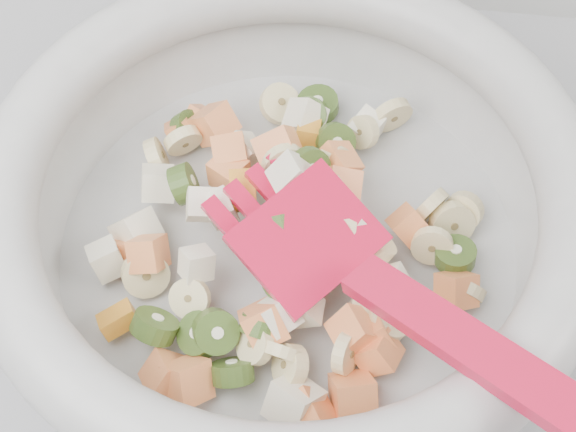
# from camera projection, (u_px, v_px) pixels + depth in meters

# --- Properties ---
(mixing_bowl) EXTENTS (0.41, 0.38, 0.14)m
(mixing_bowl) POSITION_uv_depth(u_px,v_px,m) (289.00, 210.00, 0.51)
(mixing_bowl) COLOR beige
(mixing_bowl) RESTS_ON counter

